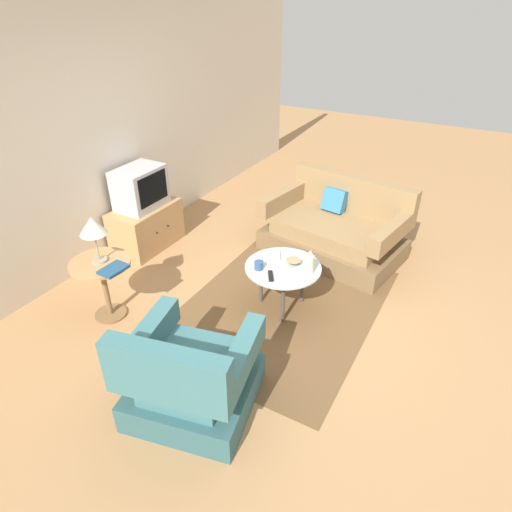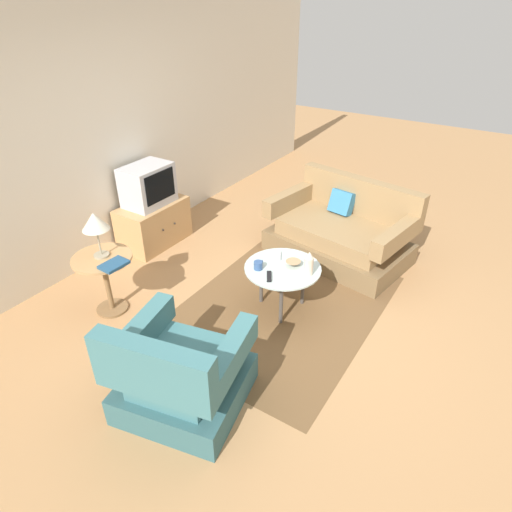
# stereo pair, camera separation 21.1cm
# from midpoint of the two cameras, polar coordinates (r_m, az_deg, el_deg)

# --- Properties ---
(ground_plane) EXTENTS (16.00, 16.00, 0.00)m
(ground_plane) POSITION_cam_midpoint_polar(r_m,az_deg,el_deg) (4.27, 5.05, -7.85)
(ground_plane) COLOR #AD7F51
(back_wall) EXTENTS (9.00, 0.12, 2.70)m
(back_wall) POSITION_cam_midpoint_polar(r_m,az_deg,el_deg) (5.05, -19.54, 14.19)
(back_wall) COLOR beige
(back_wall) RESTS_ON ground
(area_rug) EXTENTS (2.32, 1.74, 0.00)m
(area_rug) POSITION_cam_midpoint_polar(r_m,az_deg,el_deg) (4.38, 4.68, -6.67)
(area_rug) COLOR brown
(area_rug) RESTS_ON ground
(armchair) EXTENTS (0.99, 1.01, 0.84)m
(armchair) POSITION_cam_midpoint_polar(r_m,az_deg,el_deg) (3.33, -7.90, -15.18)
(armchair) COLOR #325C60
(armchair) RESTS_ON ground
(couch) EXTENTS (1.17, 1.67, 0.85)m
(couch) POSITION_cam_midpoint_polar(r_m,az_deg,el_deg) (5.19, 12.12, 2.96)
(couch) COLOR brown
(couch) RESTS_ON ground
(coffee_table) EXTENTS (0.72, 0.72, 0.47)m
(coffee_table) POSITION_cam_midpoint_polar(r_m,az_deg,el_deg) (4.13, 4.92, -2.06)
(coffee_table) COLOR #B2C6C1
(coffee_table) RESTS_ON ground
(side_table) EXTENTS (0.55, 0.55, 0.60)m
(side_table) POSITION_cam_midpoint_polar(r_m,az_deg,el_deg) (4.29, -17.67, -2.02)
(side_table) COLOR tan
(side_table) RESTS_ON ground
(tv_stand) EXTENTS (0.83, 0.50, 0.52)m
(tv_stand) POSITION_cam_midpoint_polar(r_m,az_deg,el_deg) (5.45, -12.02, 4.12)
(tv_stand) COLOR tan
(tv_stand) RESTS_ON ground
(television) EXTENTS (0.56, 0.40, 0.47)m
(television) POSITION_cam_midpoint_polar(r_m,az_deg,el_deg) (5.26, -12.72, 8.93)
(television) COLOR #B7B7BC
(television) RESTS_ON tv_stand
(table_lamp) EXTENTS (0.24, 0.24, 0.44)m
(table_lamp) POSITION_cam_midpoint_polar(r_m,az_deg,el_deg) (4.07, -18.76, 4.07)
(table_lamp) COLOR #9E937A
(table_lamp) RESTS_ON side_table
(vase) EXTENTS (0.08, 0.08, 0.24)m
(vase) POSITION_cam_midpoint_polar(r_m,az_deg,el_deg) (3.98, 8.37, -1.00)
(vase) COLOR beige
(vase) RESTS_ON coffee_table
(mug) EXTENTS (0.12, 0.08, 0.08)m
(mug) POSITION_cam_midpoint_polar(r_m,az_deg,el_deg) (4.06, 1.80, -1.22)
(mug) COLOR #335184
(mug) RESTS_ON coffee_table
(bowl) EXTENTS (0.14, 0.14, 0.05)m
(bowl) POSITION_cam_midpoint_polar(r_m,az_deg,el_deg) (4.13, 6.30, -1.01)
(bowl) COLOR tan
(bowl) RESTS_ON coffee_table
(tv_remote_dark) EXTENTS (0.16, 0.12, 0.02)m
(tv_remote_dark) POSITION_cam_midpoint_polar(r_m,az_deg,el_deg) (3.96, 3.24, -2.68)
(tv_remote_dark) COLOR black
(tv_remote_dark) RESTS_ON coffee_table
(tv_remote_silver) EXTENTS (0.16, 0.11, 0.02)m
(tv_remote_silver) POSITION_cam_midpoint_polar(r_m,az_deg,el_deg) (4.26, 4.34, -0.01)
(tv_remote_silver) COLOR #B2B2B7
(tv_remote_silver) RESTS_ON coffee_table
(book) EXTENTS (0.24, 0.18, 0.03)m
(book) POSITION_cam_midpoint_polar(r_m,az_deg,el_deg) (4.03, -16.50, -1.10)
(book) COLOR navy
(book) RESTS_ON side_table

